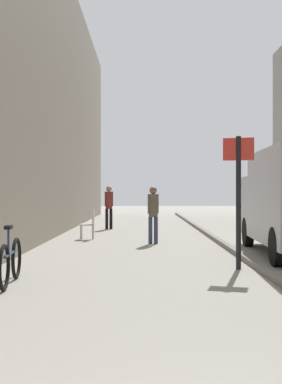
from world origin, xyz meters
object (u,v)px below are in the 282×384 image
Objects in this scene: pedestrian_main_foreground at (109,204)px; bicycle_leaning at (11,261)px; pedestrian_mid_block at (153,211)px; street_sign_post at (238,190)px; cafe_chair_near_window at (90,222)px.

pedestrian_main_foreground is 11.88m from bicycle_leaning.
pedestrian_mid_block is 4.94m from street_sign_post.
street_sign_post is at bearing 16.98° from bicycle_leaning.
pedestrian_mid_block is at bearing -91.61° from pedestrian_main_foreground.
street_sign_post is at bearing 92.22° from pedestrian_mid_block.
pedestrian_mid_block is at bearing -125.67° from cafe_chair_near_window.
pedestrian_main_foreground is 1.00× the size of bicycle_leaning.
street_sign_post is 1.47× the size of bicycle_leaning.
pedestrian_main_foreground is at bearing -5.46° from cafe_chair_near_window.
pedestrian_main_foreground is 1.87× the size of cafe_chair_near_window.
street_sign_post reaches higher than pedestrian_main_foreground.
street_sign_post is 4.49m from bicycle_leaning.
bicycle_leaning reaches higher than cafe_chair_near_window.
pedestrian_mid_block reaches higher than bicycle_leaning.
street_sign_post reaches higher than pedestrian_mid_block.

